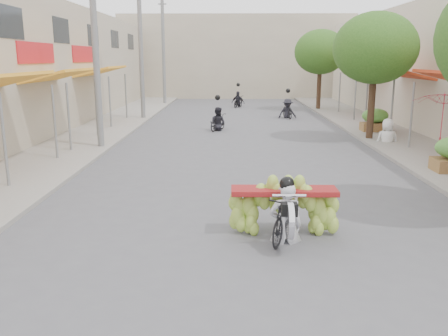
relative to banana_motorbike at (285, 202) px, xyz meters
The scene contains 16 objects.
ground 3.02m from the banana_motorbike, 101.84° to the right, with size 120.00×120.00×0.00m, color #545459.
sidewalk_left 14.33m from the banana_motorbike, 122.08° to the left, with size 4.00×60.00×0.12m, color gray.
sidewalk_right 13.73m from the banana_motorbike, 62.19° to the left, with size 4.00×60.00×0.12m, color gray.
far_building 35.24m from the banana_motorbike, 90.98° to the left, with size 20.00×6.00×7.00m, color #B3A58D.
utility_pole_mid 11.41m from the banana_motorbike, 123.33° to the left, with size 0.60×0.24×8.00m.
utility_pole_far 19.38m from the banana_motorbike, 108.32° to the left, with size 0.60×0.24×8.00m.
utility_pole_back 27.98m from the banana_motorbike, 102.48° to the left, with size 0.60×0.24×8.00m.
street_tree_mid 12.50m from the banana_motorbike, 66.68° to the left, with size 3.40×3.40×5.25m.
street_tree_far 23.82m from the banana_motorbike, 78.28° to the left, with size 3.40×3.40×5.25m.
produce_crate_far 14.27m from the banana_motorbike, 66.91° to the left, with size 1.20×0.88×1.16m.
banana_motorbike is the anchor object (origin of this frame).
market_umbrella 8.00m from the banana_motorbike, 46.55° to the left, with size 1.94×1.94×1.67m.
pedestrian 11.62m from the banana_motorbike, 62.88° to the left, with size 0.94×0.59×1.85m.
bg_motorbike_a 14.04m from the banana_motorbike, 96.82° to the left, with size 1.04×1.49×1.95m.
bg_motorbike_b 18.92m from the banana_motorbike, 83.19° to the left, with size 1.14×1.75×1.95m.
bg_motorbike_c 25.09m from the banana_motorbike, 91.19° to the left, with size 1.10×1.50×1.95m.
Camera 1 is at (-0.44, -5.80, 3.40)m, focal length 38.00 mm.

